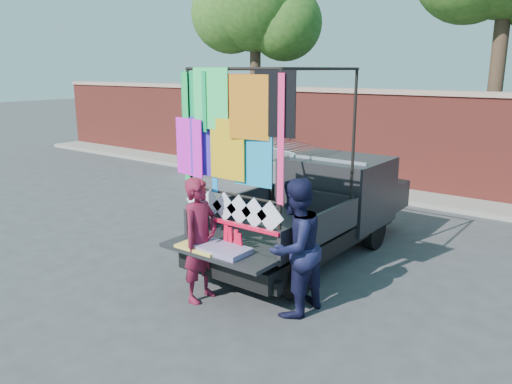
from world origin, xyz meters
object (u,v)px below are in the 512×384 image
Objects in this scene: pickup_truck at (322,205)px; woman at (200,240)px; man at (294,247)px; sedan at (253,150)px.

pickup_truck is 2.90× the size of woman.
man reaches higher than woman.
woman reaches higher than sedan.
sedan is 2.69× the size of woman.
pickup_truck is at bearing -135.37° from sedan.
pickup_truck is 2.78m from woman.
pickup_truck reaches higher than man.
man is at bearing -142.86° from sedan.
pickup_truck reaches higher than sedan.
woman is 1.31m from man.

